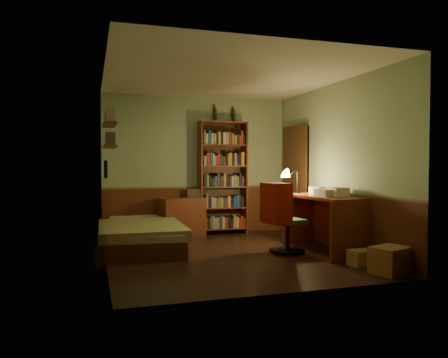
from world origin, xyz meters
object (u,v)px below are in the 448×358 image
object	(u,v)px
mini_stereo	(196,193)
bookshelf	(223,178)
bed	(140,226)
desk_lamp	(297,174)
office_chair	(288,223)
cardboard_box_b	(361,258)
cardboard_box_a	(390,260)
desk	(322,223)
dresser	(182,217)

from	to	relation	value
mini_stereo	bookshelf	distance (m)	0.59
bed	desk_lamp	distance (m)	2.68
office_chair	cardboard_box_b	bearing A→B (deg)	-67.84
bookshelf	cardboard_box_a	xyz separation A→B (m)	(1.07, -3.49, -0.90)
bed	office_chair	xyz separation A→B (m)	(2.07, -1.10, 0.12)
bed	cardboard_box_b	bearing A→B (deg)	-35.24
bookshelf	desk_lamp	distance (m)	1.70
cardboard_box_a	cardboard_box_b	distance (m)	0.46
cardboard_box_a	desk_lamp	bearing A→B (deg)	97.02
bookshelf	desk	size ratio (longest dim) A/B	1.34
mini_stereo	desk	size ratio (longest dim) A/B	0.17
bed	mini_stereo	xyz separation A→B (m)	(1.14, 0.92, 0.44)
bed	office_chair	size ratio (longest dim) A/B	2.50
desk_lamp	office_chair	xyz separation A→B (m)	(-0.41, -0.50, -0.72)
mini_stereo	cardboard_box_a	world-z (taller)	mini_stereo
office_chair	mini_stereo	bearing A→B (deg)	109.16
desk_lamp	cardboard_box_a	distance (m)	2.26
desk	bed	bearing A→B (deg)	154.00
bed	cardboard_box_a	xyz separation A→B (m)	(2.72, -2.61, -0.17)
dresser	bookshelf	xyz separation A→B (m)	(0.80, 0.08, 0.71)
desk_lamp	cardboard_box_a	world-z (taller)	desk_lamp
bed	desk_lamp	xyz separation A→B (m)	(2.47, -0.60, 0.83)
office_chair	cardboard_box_b	distance (m)	1.24
desk	cardboard_box_a	distance (m)	1.51
dresser	desk	distance (m)	2.61
desk_lamp	cardboard_box_b	bearing A→B (deg)	-99.69
mini_stereo	desk_lamp	bearing A→B (deg)	-24.20
dresser	desk	size ratio (longest dim) A/B	0.50
desk_lamp	cardboard_box_a	xyz separation A→B (m)	(0.25, -2.01, -1.01)
bed	dresser	size ratio (longest dim) A/B	2.85
dresser	desk	xyz separation A→B (m)	(1.78, -1.91, 0.07)
bookshelf	desk	world-z (taller)	bookshelf
mini_stereo	bookshelf	world-z (taller)	bookshelf
cardboard_box_b	dresser	bearing A→B (deg)	120.91
bookshelf	cardboard_box_a	size ratio (longest dim) A/B	4.90
desk_lamp	cardboard_box_a	bearing A→B (deg)	-98.11
bed	desk	bearing A→B (deg)	-18.78
bed	office_chair	distance (m)	2.35
mini_stereo	cardboard_box_a	distance (m)	3.91
mini_stereo	office_chair	bearing A→B (deg)	-40.81
dresser	office_chair	world-z (taller)	office_chair
bookshelf	desk	bearing A→B (deg)	-66.16
desk_lamp	cardboard_box_a	size ratio (longest dim) A/B	1.47
dresser	cardboard_box_a	distance (m)	3.89
mini_stereo	bookshelf	size ratio (longest dim) A/B	0.13
office_chair	cardboard_box_b	world-z (taller)	office_chair
dresser	office_chair	bearing A→B (deg)	-69.93
bookshelf	cardboard_box_a	bearing A→B (deg)	-75.22
cardboard_box_b	desk	bearing A→B (deg)	89.53
desk	desk_lamp	bearing A→B (deg)	103.94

